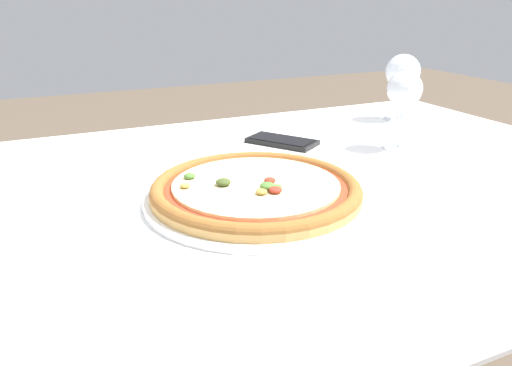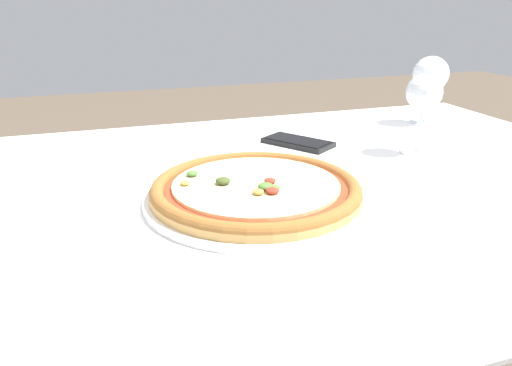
{
  "view_description": "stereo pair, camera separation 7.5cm",
  "coord_description": "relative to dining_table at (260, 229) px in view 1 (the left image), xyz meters",
  "views": [
    {
      "loc": [
        -0.33,
        -0.7,
        1.01
      ],
      "look_at": [
        -0.04,
        -0.06,
        0.75
      ],
      "focal_mm": 35.0,
      "sensor_mm": 36.0,
      "label": 1
    },
    {
      "loc": [
        -0.26,
        -0.72,
        1.01
      ],
      "look_at": [
        -0.04,
        -0.06,
        0.75
      ],
      "focal_mm": 35.0,
      "sensor_mm": 36.0,
      "label": 2
    }
  ],
  "objects": [
    {
      "name": "dining_table",
      "position": [
        0.0,
        0.0,
        0.0
      ],
      "size": [
        1.43,
        0.93,
        0.72
      ],
      "color": "brown",
      "rests_on": "ground_plane"
    },
    {
      "name": "pizza_plate",
      "position": [
        -0.04,
        -0.06,
        0.1
      ],
      "size": [
        0.34,
        0.34,
        0.04
      ],
      "color": "white",
      "rests_on": "dining_table"
    },
    {
      "name": "wine_glass_far_right",
      "position": [
        0.51,
        0.27,
        0.2
      ],
      "size": [
        0.08,
        0.08,
        0.16
      ],
      "color": "silver",
      "rests_on": "dining_table"
    },
    {
      "name": "cell_phone",
      "position": [
        0.14,
        0.2,
        0.09
      ],
      "size": [
        0.14,
        0.16,
        0.01
      ],
      "color": "black",
      "rests_on": "dining_table"
    },
    {
      "name": "wine_glass_far_left",
      "position": [
        0.35,
        0.07,
        0.2
      ],
      "size": [
        0.07,
        0.07,
        0.16
      ],
      "color": "silver",
      "rests_on": "dining_table"
    }
  ]
}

